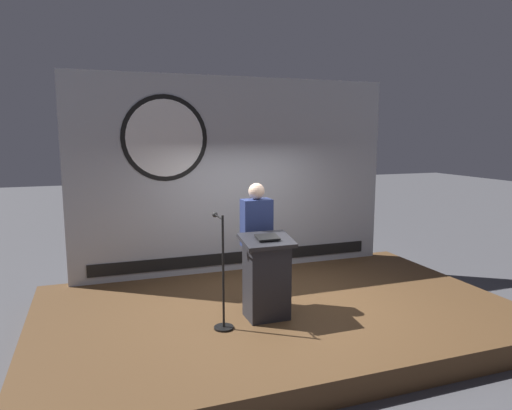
% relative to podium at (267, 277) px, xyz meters
% --- Properties ---
extents(ground_plane, '(40.00, 40.00, 0.00)m').
position_rel_podium_xyz_m(ground_plane, '(0.28, 0.33, -0.83)').
color(ground_plane, '#4C4C51').
extents(stage_platform, '(6.40, 4.00, 0.30)m').
position_rel_podium_xyz_m(stage_platform, '(0.28, 0.33, -0.68)').
color(stage_platform, brown).
rests_on(stage_platform, ground).
extents(banner_display, '(5.48, 0.12, 3.27)m').
position_rel_podium_xyz_m(banner_display, '(0.25, 2.18, 1.11)').
color(banner_display, '#B2B7C1').
rests_on(banner_display, stage_platform).
extents(podium, '(0.64, 0.50, 1.09)m').
position_rel_podium_xyz_m(podium, '(0.00, 0.00, 0.00)').
color(podium, '#26262B').
rests_on(podium, stage_platform).
extents(speaker_person, '(0.40, 0.26, 1.69)m').
position_rel_podium_xyz_m(speaker_person, '(0.04, 0.48, 0.33)').
color(speaker_person, black).
rests_on(speaker_person, stage_platform).
extents(microphone_stand, '(0.24, 0.51, 1.40)m').
position_rel_podium_xyz_m(microphone_stand, '(-0.61, -0.10, -0.05)').
color(microphone_stand, black).
rests_on(microphone_stand, stage_platform).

